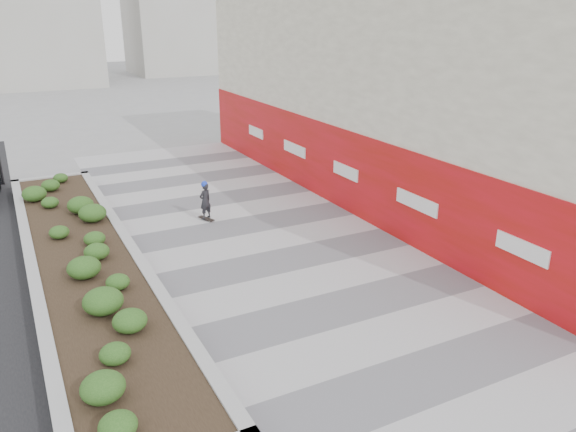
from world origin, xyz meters
name	(u,v)px	position (x,y,z in m)	size (l,w,h in m)	color
ground	(388,342)	(0.00, 0.00, 0.00)	(160.00, 160.00, 0.00)	gray
walkway	(321,287)	(0.00, 3.00, 0.01)	(8.00, 36.00, 0.01)	#A8A8AD
building	(400,94)	(6.98, 8.98, 3.98)	(6.04, 24.08, 8.00)	beige
planter	(83,257)	(-5.50, 7.00, 0.42)	(3.00, 18.00, 0.90)	#9E9EA0
manhole_cover	(336,283)	(0.50, 3.00, 0.00)	(0.44, 0.44, 0.01)	#595654
skateboarder	(205,201)	(-1.02, 9.32, 0.74)	(0.56, 0.74, 1.45)	beige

